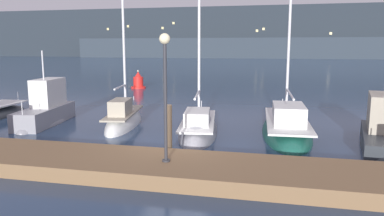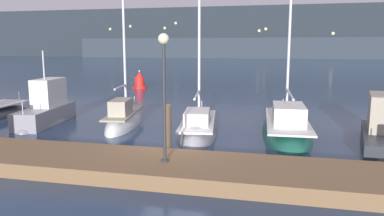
# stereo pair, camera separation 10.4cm
# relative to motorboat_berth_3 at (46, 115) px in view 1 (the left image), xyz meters

# --- Properties ---
(ground_plane) EXTENTS (400.00, 400.00, 0.00)m
(ground_plane) POSITION_rel_motorboat_berth_3_xyz_m (7.80, -3.84, -0.47)
(ground_plane) COLOR navy
(dock) EXTENTS (37.60, 2.80, 0.45)m
(dock) POSITION_rel_motorboat_berth_3_xyz_m (7.80, -6.07, -0.24)
(dock) COLOR brown
(dock) RESTS_ON ground
(mooring_pile_2) EXTENTS (0.28, 0.28, 1.91)m
(mooring_pile_2) POSITION_rel_motorboat_berth_3_xyz_m (7.80, -4.42, 0.49)
(mooring_pile_2) COLOR #4C3D2D
(mooring_pile_2) RESTS_ON ground
(motorboat_berth_3) EXTENTS (2.08, 5.13, 4.18)m
(motorboat_berth_3) POSITION_rel_motorboat_berth_3_xyz_m (0.00, 0.00, 0.00)
(motorboat_berth_3) COLOR gray
(motorboat_berth_3) RESTS_ON ground
(sailboat_berth_4) EXTENTS (2.27, 5.51, 7.20)m
(sailboat_berth_4) POSITION_rel_motorboat_berth_3_xyz_m (4.05, 0.46, -0.35)
(sailboat_berth_4) COLOR white
(sailboat_berth_4) RESTS_ON ground
(sailboat_berth_5) EXTENTS (2.63, 6.37, 9.90)m
(sailboat_berth_5) POSITION_rel_motorboat_berth_3_xyz_m (8.02, -0.35, -0.36)
(sailboat_berth_5) COLOR gray
(sailboat_berth_5) RESTS_ON ground
(sailboat_berth_6) EXTENTS (2.49, 7.53, 11.62)m
(sailboat_berth_6) POSITION_rel_motorboat_berth_3_xyz_m (11.94, 0.44, -0.32)
(sailboat_berth_6) COLOR #195647
(sailboat_berth_6) RESTS_ON ground
(motorboat_berth_7) EXTENTS (2.47, 5.65, 3.75)m
(motorboat_berth_7) POSITION_rel_motorboat_berth_3_xyz_m (15.60, -0.82, -0.10)
(motorboat_berth_7) COLOR #2D3338
(motorboat_berth_7) RESTS_ON ground
(channel_buoy) EXTENTS (1.39, 1.39, 1.71)m
(channel_buoy) POSITION_rel_motorboat_berth_3_xyz_m (-1.30, 16.47, 0.14)
(channel_buoy) COLOR red
(channel_buoy) RESTS_ON ground
(dock_lamppost) EXTENTS (0.32, 0.32, 3.83)m
(dock_lamppost) POSITION_rel_motorboat_berth_3_xyz_m (8.24, -6.15, 2.56)
(dock_lamppost) COLOR #2D2D33
(dock_lamppost) RESTS_ON dock
(hillside_backdrop) EXTENTS (240.00, 23.00, 17.57)m
(hillside_backdrop) POSITION_rel_motorboat_berth_3_xyz_m (8.53, 121.10, 7.64)
(hillside_backdrop) COLOR #232B33
(hillside_backdrop) RESTS_ON ground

